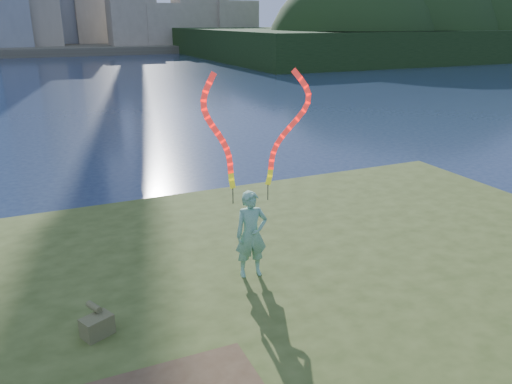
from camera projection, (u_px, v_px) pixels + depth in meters
name	position (u px, v px, depth m)	size (l,w,h in m)	color
ground	(234.00, 321.00, 9.22)	(320.00, 320.00, 0.00)	#1A2742
grassy_knoll	(292.00, 384.00, 7.13)	(20.00, 18.00, 0.80)	#364518
far_shore	(43.00, 47.00, 91.08)	(320.00, 40.00, 1.20)	#4A4536
wooded_hill	(432.00, 52.00, 83.81)	(78.00, 50.00, 63.00)	black
woman_with_ribbons	(251.00, 202.00, 8.82)	(2.04, 0.47, 4.01)	#1A7448
canvas_bag	(97.00, 325.00, 7.42)	(0.52, 0.59, 0.42)	#474727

